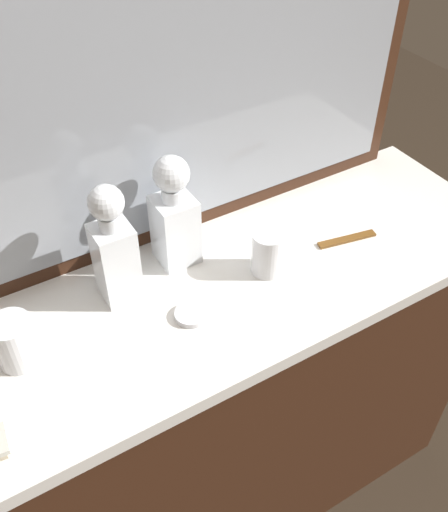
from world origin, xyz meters
The scene contains 9 objects.
ground_plane centered at (0.00, 0.00, 0.00)m, with size 6.00×6.00×0.00m, color #2D2319.
dresser centered at (0.00, 0.00, 0.47)m, with size 1.40×0.46×0.94m.
dresser_mirror centered at (0.00, 0.21, 1.32)m, with size 1.23×0.03×0.76m.
crystal_decanter_far_left centered at (-0.20, 0.09, 1.04)m, with size 0.08×0.08×0.27m.
crystal_decanter_left centered at (-0.05, 0.13, 1.04)m, with size 0.08×0.08×0.26m.
crystal_tumbler_left centered at (0.10, -0.01, 0.98)m, with size 0.07×0.07×0.10m.
crystal_tumbler_far_left centered at (-0.43, 0.02, 0.98)m, with size 0.08×0.08×0.10m.
porcelain_dish centered at (-0.10, -0.05, 0.94)m, with size 0.07×0.07×0.01m.
tortoiseshell_comb centered at (0.32, -0.02, 0.94)m, with size 0.14×0.05×0.01m.
Camera 1 is at (-0.45, -0.75, 1.81)m, focal length 40.64 mm.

